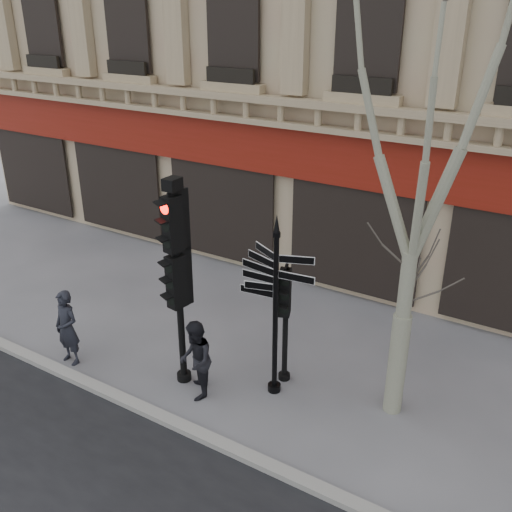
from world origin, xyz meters
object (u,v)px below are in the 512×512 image
Objects in this scene: plane_tree at (427,113)px; pedestrian_b at (196,360)px; pedestrian_a at (67,328)px; traffic_signal_main at (177,260)px; fingerpost at (276,278)px; traffic_signal_secondary at (286,304)px.

pedestrian_b is (-3.38, -1.58, -4.70)m from plane_tree.
pedestrian_a reaches higher than pedestrian_b.
traffic_signal_main reaches higher than pedestrian_a.
fingerpost is at bearing 30.30° from traffic_signal_main.
plane_tree is at bearing 28.50° from traffic_signal_main.
traffic_signal_main reaches higher than pedestrian_b.
fingerpost is 0.47× the size of plane_tree.
traffic_signal_main is at bearing 19.85° from pedestrian_a.
fingerpost is at bearing 90.79° from pedestrian_b.
pedestrian_b is at bearing -16.32° from traffic_signal_main.
pedestrian_a is (-6.34, -2.08, -4.67)m from plane_tree.
plane_tree reaches higher than traffic_signal_main.
plane_tree is (2.17, 0.67, 3.03)m from fingerpost.
plane_tree reaches higher than pedestrian_b.
fingerpost is 0.88m from traffic_signal_secondary.
traffic_signal_main is at bearing -161.29° from plane_tree.
pedestrian_a is at bearing -177.80° from traffic_signal_secondary.
plane_tree reaches higher than pedestrian_a.
traffic_signal_main is 2.64× the size of pedestrian_b.
fingerpost is at bearing -108.90° from traffic_signal_secondary.
plane_tree is (3.91, 1.32, 2.83)m from traffic_signal_main.
traffic_signal_secondary is 2.02m from pedestrian_b.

